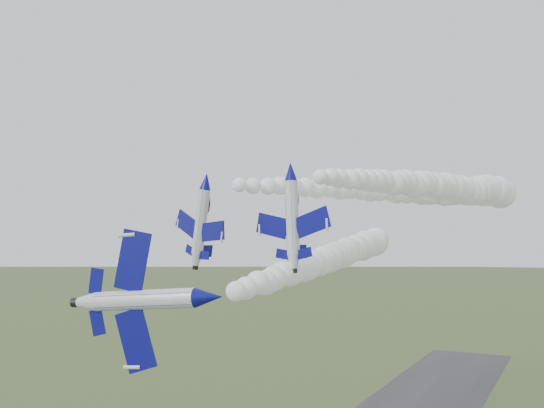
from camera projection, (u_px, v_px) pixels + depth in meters
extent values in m
cylinder|color=silver|center=(209.00, 297.00, 47.11)|extent=(3.06, 9.08, 1.69)
cone|color=#0C0C6D|center=(176.00, 304.00, 41.76)|extent=(2.03, 2.57, 1.69)
cone|color=silver|center=(234.00, 292.00, 52.26)|extent=(1.97, 2.15, 1.69)
cylinder|color=black|center=(238.00, 291.00, 53.27)|extent=(0.95, 0.76, 0.86)
ellipsoid|color=black|center=(204.00, 299.00, 44.75)|extent=(1.59, 3.20, 1.13)
cube|color=#0C0C6D|center=(209.00, 256.00, 48.25)|extent=(0.84, 2.59, 4.89)
cube|color=#0C0C6D|center=(213.00, 337.00, 47.69)|extent=(0.84, 2.59, 4.89)
cube|color=#0C0C6D|center=(229.00, 273.00, 51.50)|extent=(0.42, 1.19, 2.13)
cube|color=#0C0C6D|center=(231.00, 313.00, 51.21)|extent=(0.42, 1.19, 2.13)
cube|color=#0C0C6D|center=(244.00, 293.00, 50.70)|extent=(2.58, 2.04, 0.27)
cylinder|color=silver|center=(206.00, 181.00, 70.49)|extent=(4.15, 7.58, 1.57)
cone|color=#0C0C6D|center=(171.00, 178.00, 67.29)|extent=(2.17, 2.40, 1.57)
cone|color=silver|center=(236.00, 184.00, 73.56)|extent=(2.04, 2.06, 1.57)
cylinder|color=black|center=(242.00, 184.00, 74.17)|extent=(0.94, 0.79, 0.80)
ellipsoid|color=black|center=(193.00, 176.00, 69.15)|extent=(1.90, 2.78, 1.05)
cube|color=#0C0C6D|center=(198.00, 180.00, 72.95)|extent=(4.56, 3.45, 0.91)
cube|color=#0C0C6D|center=(225.00, 186.00, 69.01)|extent=(4.56, 3.45, 0.91)
cube|color=#0C0C6D|center=(224.00, 182.00, 74.07)|extent=(2.01, 1.55, 0.43)
cube|color=#0C0C6D|center=(238.00, 185.00, 71.97)|extent=(2.01, 1.55, 0.43)
cube|color=#0C0C6D|center=(231.00, 174.00, 72.79)|extent=(0.96, 1.51, 1.95)
cylinder|color=silver|center=(291.00, 172.00, 65.32)|extent=(3.37, 7.94, 1.45)
cone|color=#0C0C6D|center=(260.00, 167.00, 61.61)|extent=(1.92, 2.35, 1.45)
cone|color=silver|center=(317.00, 175.00, 68.89)|extent=(1.83, 1.99, 1.45)
cylinder|color=black|center=(322.00, 176.00, 69.59)|extent=(0.85, 0.73, 0.74)
ellipsoid|color=black|center=(278.00, 165.00, 63.86)|extent=(1.61, 2.84, 0.97)
cube|color=#0C0C6D|center=(276.00, 177.00, 67.70)|extent=(4.71, 3.24, 0.31)
cube|color=#0C0C6D|center=(316.00, 170.00, 64.05)|extent=(4.71, 3.24, 0.31)
cube|color=#0C0C6D|center=(302.00, 176.00, 69.24)|extent=(2.06, 1.46, 0.17)
cube|color=#0C0C6D|center=(323.00, 173.00, 67.29)|extent=(2.06, 1.46, 0.17)
cube|color=#0C0C6D|center=(311.00, 164.00, 68.21)|extent=(0.57, 1.49, 2.05)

